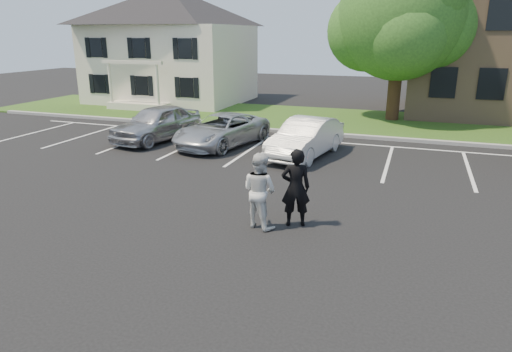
# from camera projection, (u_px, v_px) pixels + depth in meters

# --- Properties ---
(ground_plane) EXTENTS (90.00, 90.00, 0.00)m
(ground_plane) POSITION_uv_depth(u_px,v_px,m) (242.00, 238.00, 10.86)
(ground_plane) COLOR black
(ground_plane) RESTS_ON ground
(curb) EXTENTS (40.00, 0.30, 0.15)m
(curb) POSITION_uv_depth(u_px,v_px,m) (333.00, 135.00, 21.63)
(curb) COLOR gray
(curb) RESTS_ON ground
(grass_strip) EXTENTS (44.00, 8.00, 0.08)m
(grass_strip) POSITION_uv_depth(u_px,v_px,m) (346.00, 121.00, 25.24)
(grass_strip) COLOR #224319
(grass_strip) RESTS_ON ground
(stall_lines) EXTENTS (34.00, 5.36, 0.01)m
(stall_lines) POSITION_uv_depth(u_px,v_px,m) (354.00, 154.00, 18.47)
(stall_lines) COLOR silver
(stall_lines) RESTS_ON ground
(house) EXTENTS (10.30, 9.22, 7.60)m
(house) POSITION_uv_depth(u_px,v_px,m) (171.00, 46.00, 31.83)
(house) COLOR beige
(house) RESTS_ON ground
(tree) EXTENTS (7.80, 7.20, 8.80)m
(tree) POSITION_uv_depth(u_px,v_px,m) (402.00, 20.00, 23.99)
(tree) COLOR black
(tree) RESTS_ON ground
(man_black_suit) EXTENTS (0.85, 0.70, 1.99)m
(man_black_suit) POSITION_uv_depth(u_px,v_px,m) (296.00, 188.00, 11.30)
(man_black_suit) COLOR black
(man_black_suit) RESTS_ON ground
(man_white_shirt) EXTENTS (1.13, 1.01, 1.91)m
(man_white_shirt) POSITION_uv_depth(u_px,v_px,m) (260.00, 190.00, 11.24)
(man_white_shirt) COLOR silver
(man_white_shirt) RESTS_ON ground
(car_silver_west) EXTENTS (2.76, 4.97, 1.60)m
(car_silver_west) POSITION_uv_depth(u_px,v_px,m) (157.00, 123.00, 20.57)
(car_silver_west) COLOR #AFAFB4
(car_silver_west) RESTS_ON ground
(car_silver_minivan) EXTENTS (3.33, 5.28, 1.36)m
(car_silver_minivan) POSITION_uv_depth(u_px,v_px,m) (222.00, 130.00, 19.64)
(car_silver_minivan) COLOR #B4B7BD
(car_silver_minivan) RESTS_ON ground
(car_white_sedan) EXTENTS (2.35, 4.70, 1.48)m
(car_white_sedan) POSITION_uv_depth(u_px,v_px,m) (306.00, 138.00, 17.90)
(car_white_sedan) COLOR silver
(car_white_sedan) RESTS_ON ground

